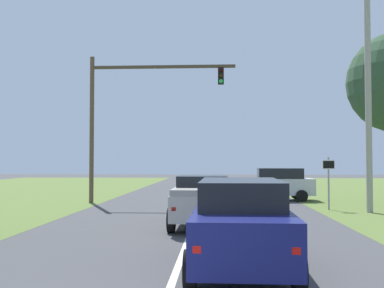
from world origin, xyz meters
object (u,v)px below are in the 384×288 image
Objects in this scene: utility_pole_right at (368,102)px; pickup_truck_lead at (203,200)px; keep_moving_sign at (329,176)px; crossing_suv_far at (277,184)px; traffic_light at (129,106)px; red_suv_near at (241,222)px.

pickup_truck_lead is at bearing -147.40° from utility_pole_right.
keep_moving_sign is (5.82, 5.79, 0.65)m from pickup_truck_lead.
crossing_suv_far is 7.98m from utility_pole_right.
crossing_suv_far is 0.43× the size of utility_pole_right.
crossing_suv_far is at bearing 69.47° from pickup_truck_lead.
utility_pole_right reaches higher than crossing_suv_far.
traffic_light is 0.81× the size of utility_pole_right.
utility_pole_right is (6.36, 11.02, 3.97)m from red_suv_near.
pickup_truck_lead is 1.15× the size of crossing_suv_far.
pickup_truck_lead is at bearing -135.13° from keep_moving_sign.
crossing_suv_far reaches higher than pickup_truck_lead.
keep_moving_sign is 0.25× the size of utility_pole_right.
pickup_truck_lead is 11.48m from crossing_suv_far.
traffic_light reaches higher than red_suv_near.
red_suv_near is 13.33m from utility_pole_right.
crossing_suv_far is (4.03, 10.75, 0.04)m from pickup_truck_lead.
red_suv_near is 1.94× the size of keep_moving_sign.
keep_moving_sign is 0.59× the size of crossing_suv_far.
red_suv_near is 13.03m from keep_moving_sign.
pickup_truck_lead is 1.97× the size of keep_moving_sign.
traffic_light is (-5.39, 14.91, 4.37)m from red_suv_near.
red_suv_near is at bearing -111.68° from keep_moving_sign.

